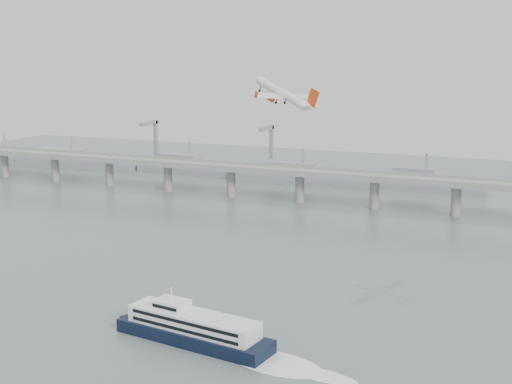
% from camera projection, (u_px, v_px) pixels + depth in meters
% --- Properties ---
extents(ground, '(900.00, 900.00, 0.00)m').
position_uv_depth(ground, '(200.00, 310.00, 261.38)').
color(ground, slate).
rests_on(ground, ground).
extents(bridge, '(800.00, 22.00, 23.90)m').
position_uv_depth(bridge, '(342.00, 179.00, 438.96)').
color(bridge, gray).
rests_on(bridge, ground).
extents(distant_fleet, '(453.00, 60.90, 40.00)m').
position_uv_depth(distant_fleet, '(181.00, 167.00, 558.91)').
color(distant_fleet, gray).
rests_on(distant_fleet, ground).
extents(ferry, '(93.99, 26.03, 17.77)m').
position_uv_depth(ferry, '(194.00, 328.00, 231.53)').
color(ferry, black).
rests_on(ferry, ground).
extents(airliner, '(40.77, 38.55, 17.67)m').
position_uv_depth(airliner, '(283.00, 94.00, 316.70)').
color(airliner, silver).
rests_on(airliner, ground).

